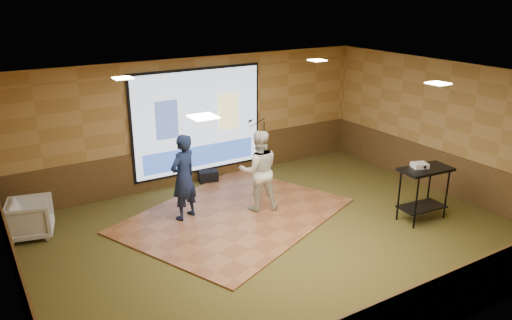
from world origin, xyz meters
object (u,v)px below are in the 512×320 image
duffel_bag (208,176)px  dance_floor (235,215)px  projector (420,165)px  banquet_chair (30,218)px  player_left (184,177)px  player_right (259,171)px  mic_stand (262,155)px  av_table (424,182)px  projector_screen (198,122)px

duffel_bag → dance_floor: bearing=-100.9°
projector → banquet_chair: size_ratio=0.36×
player_left → player_right: 1.57m
banquet_chair → duffel_bag: size_ratio=1.79×
mic_stand → duffel_bag: bearing=177.4°
duffel_bag → banquet_chair: bearing=-169.5°
player_left → mic_stand: (2.77, 1.45, -0.43)m
mic_stand → duffel_bag: size_ratio=3.24×
player_left → av_table: player_left is taller
projector_screen → mic_stand: bearing=-12.6°
dance_floor → banquet_chair: bearing=161.3°
av_table → projector: bearing=132.7°
player_right → mic_stand: player_right is taller
duffel_bag → av_table: bearing=-56.1°
player_left → mic_stand: bearing=-176.1°
dance_floor → mic_stand: (1.84, 1.86, 0.48)m
player_left → banquet_chair: bearing=-40.7°
projector_screen → player_right: bearing=-81.9°
mic_stand → duffel_bag: (-1.45, 0.16, -0.35)m
av_table → banquet_chair: av_table is taller
dance_floor → projector: size_ratio=14.84×
player_left → duffel_bag: 2.23m
dance_floor → duffel_bag: bearing=79.1°
duffel_bag → mic_stand: bearing=-6.4°
projector_screen → dance_floor: 2.66m
projector_screen → banquet_chair: 4.26m
dance_floor → banquet_chair: 3.96m
player_right → projector: bearing=160.2°
av_table → mic_stand: bearing=108.6°
av_table → mic_stand: mic_stand is taller
player_left → duffel_bag: bearing=-153.1°
player_left → projector_screen: bearing=-147.5°
dance_floor → mic_stand: 2.66m
player_right → av_table: player_right is taller
player_right → mic_stand: bearing=-104.8°
projector → mic_stand: mic_stand is taller
av_table → projector: 0.38m
mic_stand → duffel_bag: 1.50m
projector → banquet_chair: projector is taller
banquet_chair → mic_stand: bearing=-70.2°
av_table → duffel_bag: size_ratio=2.47×
av_table → dance_floor: bearing=146.4°
player_right → banquet_chair: 4.53m
projector_screen → av_table: bearing=-56.1°
player_right → mic_stand: size_ratio=1.18×
projector → duffel_bag: projector is taller
mic_stand → player_right: bearing=-120.1°
projector_screen → player_right: (0.32, -2.21, -0.58)m
dance_floor → projector: bearing=-33.2°
dance_floor → player_left: size_ratio=2.46×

